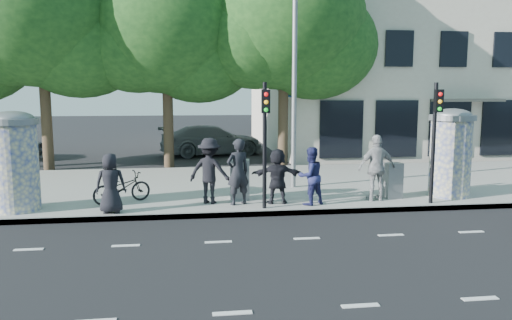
{
  "coord_description": "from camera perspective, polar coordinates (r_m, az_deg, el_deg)",
  "views": [
    {
      "loc": [
        -2.59,
        -9.29,
        3.32
      ],
      "look_at": [
        -0.88,
        3.5,
        1.53
      ],
      "focal_mm": 35.0,
      "sensor_mm": 36.0,
      "label": 1
    }
  ],
  "objects": [
    {
      "name": "ground",
      "position": [
        10.2,
        7.67,
        -11.16
      ],
      "size": [
        120.0,
        120.0,
        0.0
      ],
      "primitive_type": "plane",
      "color": "black",
      "rests_on": "ground"
    },
    {
      "name": "sidewalk",
      "position": [
        17.3,
        1.13,
        -2.91
      ],
      "size": [
        40.0,
        8.0,
        0.15
      ],
      "primitive_type": "cube",
      "color": "gray",
      "rests_on": "ground"
    },
    {
      "name": "curb",
      "position": [
        13.49,
        3.69,
        -6.02
      ],
      "size": [
        40.0,
        0.1,
        0.16
      ],
      "primitive_type": "cube",
      "color": "slate",
      "rests_on": "ground"
    },
    {
      "name": "lane_dash_near",
      "position": [
        8.24,
        11.84,
        -15.99
      ],
      "size": [
        32.0,
        0.12,
        0.01
      ],
      "primitive_type": "cube",
      "color": "silver",
      "rests_on": "ground"
    },
    {
      "name": "lane_dash_far",
      "position": [
        11.49,
        5.81,
        -8.92
      ],
      "size": [
        32.0,
        0.12,
        0.01
      ],
      "primitive_type": "cube",
      "color": "silver",
      "rests_on": "ground"
    },
    {
      "name": "ad_column_left",
      "position": [
        14.65,
        -25.9,
        0.12
      ],
      "size": [
        1.36,
        1.36,
        2.65
      ],
      "color": "beige",
      "rests_on": "sidewalk"
    },
    {
      "name": "ad_column_right",
      "position": [
        16.11,
        21.36,
        1.01
      ],
      "size": [
        1.36,
        1.36,
        2.65
      ],
      "color": "beige",
      "rests_on": "sidewalk"
    },
    {
      "name": "traffic_pole_near",
      "position": [
        13.28,
        1.03,
        3.2
      ],
      "size": [
        0.22,
        0.31,
        3.4
      ],
      "color": "black",
      "rests_on": "sidewalk"
    },
    {
      "name": "traffic_pole_far",
      "position": [
        14.78,
        19.79,
        3.21
      ],
      "size": [
        0.22,
        0.31,
        3.4
      ],
      "color": "black",
      "rests_on": "sidewalk"
    },
    {
      "name": "street_lamp",
      "position": [
        16.35,
        4.5,
        13.06
      ],
      "size": [
        0.25,
        0.93,
        8.0
      ],
      "color": "slate",
      "rests_on": "sidewalk"
    },
    {
      "name": "tree_mid_left",
      "position": [
        22.8,
        -23.43,
        15.29
      ],
      "size": [
        7.2,
        7.2,
        9.57
      ],
      "color": "#38281C",
      "rests_on": "ground"
    },
    {
      "name": "tree_near_left",
      "position": [
        22.18,
        -10.26,
        14.89
      ],
      "size": [
        6.8,
        6.8,
        8.97
      ],
      "color": "#38281C",
      "rests_on": "ground"
    },
    {
      "name": "tree_center",
      "position": [
        22.18,
        3.2,
        15.65
      ],
      "size": [
        7.0,
        7.0,
        9.3
      ],
      "color": "#38281C",
      "rests_on": "ground"
    },
    {
      "name": "building",
      "position": [
        32.82,
        19.25,
        12.15
      ],
      "size": [
        20.3,
        15.85,
        12.0
      ],
      "color": "#BBAF9D",
      "rests_on": "ground"
    },
    {
      "name": "ped_a",
      "position": [
        13.51,
        -16.28,
        -2.56
      ],
      "size": [
        0.8,
        0.55,
        1.58
      ],
      "primitive_type": "imported",
      "rotation": [
        0.0,
        0.0,
        3.2
      ],
      "color": "black",
      "rests_on": "sidewalk"
    },
    {
      "name": "ped_b",
      "position": [
        13.92,
        -2.08,
        -1.35
      ],
      "size": [
        0.8,
        0.67,
        1.86
      ],
      "primitive_type": "imported",
      "rotation": [
        0.0,
        0.0,
        3.52
      ],
      "color": "black",
      "rests_on": "sidewalk"
    },
    {
      "name": "ped_c",
      "position": [
        14.0,
        6.24,
        -1.83
      ],
      "size": [
        0.96,
        0.87,
        1.63
      ],
      "primitive_type": "imported",
      "rotation": [
        0.0,
        0.0,
        3.53
      ],
      "color": "navy",
      "rests_on": "sidewalk"
    },
    {
      "name": "ped_d",
      "position": [
        14.14,
        -5.32,
        -1.24
      ],
      "size": [
        1.37,
        1.08,
        1.86
      ],
      "primitive_type": "imported",
      "rotation": [
        0.0,
        0.0,
        2.77
      ],
      "color": "black",
      "rests_on": "sidewalk"
    },
    {
      "name": "ped_e",
      "position": [
        14.84,
        13.64,
        -0.87
      ],
      "size": [
        1.18,
        0.74,
        1.93
      ],
      "primitive_type": "imported",
      "rotation": [
        0.0,
        0.0,
        3.23
      ],
      "color": "#959597",
      "rests_on": "sidewalk"
    },
    {
      "name": "ped_f",
      "position": [
        14.09,
        2.46,
        -1.84
      ],
      "size": [
        1.49,
        0.62,
        1.57
      ],
      "primitive_type": "imported",
      "rotation": [
        0.0,
        0.0,
        3.08
      ],
      "color": "black",
      "rests_on": "sidewalk"
    },
    {
      "name": "bicycle",
      "position": [
        14.71,
        -15.08,
        -3.06
      ],
      "size": [
        1.3,
        1.76,
        0.88
      ],
      "primitive_type": "imported",
      "rotation": [
        0.0,
        0.0,
        2.06
      ],
      "color": "black",
      "rests_on": "sidewalk"
    },
    {
      "name": "cabinet_left",
      "position": [
        14.71,
        -1.86,
        -2.22
      ],
      "size": [
        0.6,
        0.47,
        1.17
      ],
      "primitive_type": "cube",
      "rotation": [
        0.0,
        0.0,
        -0.11
      ],
      "color": "gray",
      "rests_on": "sidewalk"
    },
    {
      "name": "cabinet_right",
      "position": [
        15.35,
        15.35,
        -2.28
      ],
      "size": [
        0.56,
        0.44,
        1.06
      ],
      "primitive_type": "cube",
      "rotation": [
        0.0,
        0.0,
        0.16
      ],
      "color": "slate",
      "rests_on": "sidewalk"
    },
    {
      "name": "car_right",
      "position": [
        26.05,
        -5.06,
        2.26
      ],
      "size": [
        3.28,
        5.66,
        1.54
      ],
      "primitive_type": "imported",
      "rotation": [
        0.0,
        0.0,
        1.79
      ],
      "color": "slate",
      "rests_on": "ground"
    }
  ]
}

